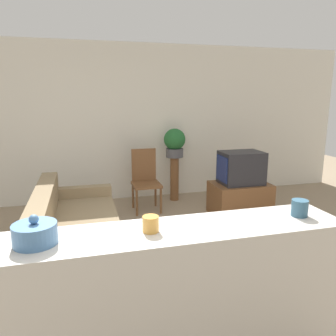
{
  "coord_description": "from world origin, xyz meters",
  "views": [
    {
      "loc": [
        -0.45,
        -2.33,
        1.8
      ],
      "look_at": [
        0.68,
        1.89,
        0.85
      ],
      "focal_mm": 35.0,
      "sensor_mm": 36.0,
      "label": 1
    }
  ],
  "objects": [
    {
      "name": "tv_stand",
      "position": [
        1.89,
        2.09,
        0.25
      ],
      "size": [
        0.87,
        0.59,
        0.5
      ],
      "color": "brown",
      "rests_on": "ground_plane"
    },
    {
      "name": "plant_stand",
      "position": [
        1.1,
        3.05,
        0.39
      ],
      "size": [
        0.15,
        0.15,
        0.78
      ],
      "color": "brown",
      "rests_on": "ground_plane"
    },
    {
      "name": "ground_plane",
      "position": [
        0.0,
        0.0,
        0.0
      ],
      "size": [
        14.0,
        14.0,
        0.0
      ],
      "primitive_type": "plane",
      "color": "gray"
    },
    {
      "name": "television",
      "position": [
        1.88,
        2.09,
        0.74
      ],
      "size": [
        0.64,
        0.45,
        0.49
      ],
      "color": "#232328",
      "rests_on": "tv_stand"
    },
    {
      "name": "wooden_chair",
      "position": [
        0.51,
        2.71,
        0.53
      ],
      "size": [
        0.44,
        0.44,
        0.98
      ],
      "color": "brown",
      "rests_on": "ground_plane"
    },
    {
      "name": "foreground_counter",
      "position": [
        0.0,
        -0.56,
        0.51
      ],
      "size": [
        2.3,
        0.44,
        1.03
      ],
      "color": "beige",
      "rests_on": "ground_plane"
    },
    {
      "name": "candle_jar",
      "position": [
        -0.08,
        -0.56,
        1.07
      ],
      "size": [
        0.1,
        0.1,
        0.09
      ],
      "color": "gold",
      "rests_on": "foreground_counter"
    },
    {
      "name": "decorative_bowl",
      "position": [
        -0.71,
        -0.56,
        1.09
      ],
      "size": [
        0.23,
        0.23,
        0.17
      ],
      "color": "#4C7AAD",
      "rests_on": "foreground_counter"
    },
    {
      "name": "wall_back",
      "position": [
        0.0,
        3.43,
        1.35
      ],
      "size": [
        9.0,
        0.06,
        2.7
      ],
      "color": "silver",
      "rests_on": "ground_plane"
    },
    {
      "name": "potted_plant",
      "position": [
        1.1,
        3.05,
        1.04
      ],
      "size": [
        0.37,
        0.37,
        0.5
      ],
      "color": "#4C4C51",
      "rests_on": "plant_stand"
    },
    {
      "name": "coffee_tin",
      "position": [
        0.93,
        -0.56,
        1.08
      ],
      "size": [
        0.11,
        0.11,
        0.11
      ],
      "color": "#335B75",
      "rests_on": "foreground_counter"
    },
    {
      "name": "couch",
      "position": [
        -0.58,
        1.29,
        0.28
      ],
      "size": [
        0.92,
        2.06,
        0.79
      ],
      "color": "#847051",
      "rests_on": "ground_plane"
    }
  ]
}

